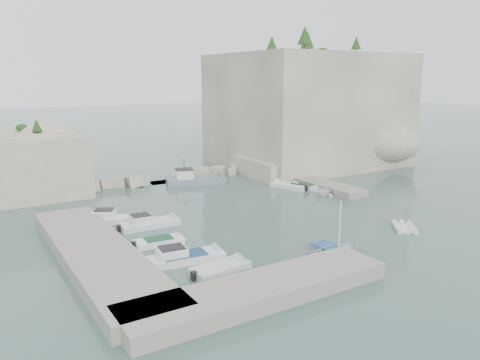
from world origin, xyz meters
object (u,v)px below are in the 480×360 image
motorboat_d (184,262)px  tender_east_d (271,180)px  motorboat_c (159,245)px  motorboat_a (114,222)px  motorboat_b (150,227)px  work_boat (196,184)px  tender_east_a (323,195)px  tender_east_b (305,189)px  rowboat (338,256)px  tender_east_c (289,188)px  motorboat_e (220,272)px  inflatable_dinghy (404,229)px

motorboat_d → tender_east_d: bearing=48.0°
motorboat_c → motorboat_a: bearing=103.2°
motorboat_b → work_boat: (11.71, 13.88, 0.00)m
motorboat_a → work_boat: work_boat is taller
tender_east_a → tender_east_b: bearing=-11.1°
motorboat_a → tender_east_a: (24.08, -2.58, 0.00)m
rowboat → motorboat_b: bearing=28.0°
motorboat_a → motorboat_d: same height
motorboat_a → motorboat_b: same height
work_boat → motorboat_b: bearing=-114.6°
motorboat_a → tender_east_d: size_ratio=1.64×
motorboat_d → work_boat: (12.58, 23.20, 0.00)m
tender_east_b → tender_east_d: size_ratio=1.05×
motorboat_c → tender_east_c: same height
motorboat_c → motorboat_d: size_ratio=0.66×
motorboat_e → tender_east_a: 24.85m
tender_east_a → work_boat: bearing=30.2°
motorboat_d → tender_east_a: (22.58, 9.82, 0.00)m
tender_east_a → tender_east_b: size_ratio=0.70×
motorboat_a → tender_east_a: tender_east_a is taller
motorboat_d → tender_east_a: tender_east_a is taller
tender_east_d → rowboat: bearing=174.7°
work_boat → motorboat_c: bearing=-108.7°
motorboat_b → tender_east_a: size_ratio=2.12×
tender_east_b → work_boat: bearing=21.4°
motorboat_d → tender_east_c: bearing=40.9°
inflatable_dinghy → tender_east_d: size_ratio=0.89×
tender_east_a → tender_east_c: bearing=6.0°
rowboat → tender_east_c: size_ratio=0.94×
motorboat_b → inflatable_dinghy: 23.40m
tender_east_b → tender_east_d: 6.52m
motorboat_d → tender_east_c: (21.44, 14.92, 0.00)m
tender_east_b → inflatable_dinghy: bearing=146.5°
motorboat_d → tender_east_a: 24.62m
tender_east_a → motorboat_b: bearing=84.7°
motorboat_a → tender_east_b: size_ratio=1.56×
tender_east_a → work_boat: 16.70m
motorboat_a → rowboat: (12.17, -17.68, 0.00)m
motorboat_e → rowboat: size_ratio=0.94×
motorboat_b → inflatable_dinghy: motorboat_b is taller
inflatable_dinghy → tender_east_c: bearing=36.8°
work_boat → tender_east_c: bearing=-27.6°
motorboat_b → tender_east_b: bearing=11.6°
motorboat_c → inflatable_dinghy: (20.62, -7.94, 0.00)m
motorboat_e → inflatable_dinghy: bearing=-7.5°
motorboat_b → tender_east_a: (21.70, 0.49, 0.00)m
motorboat_b → tender_east_c: motorboat_b is taller
motorboat_d → tender_east_c: size_ratio=1.27×
tender_east_a → work_boat: work_boat is taller
motorboat_b → inflatable_dinghy: bearing=-32.7°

